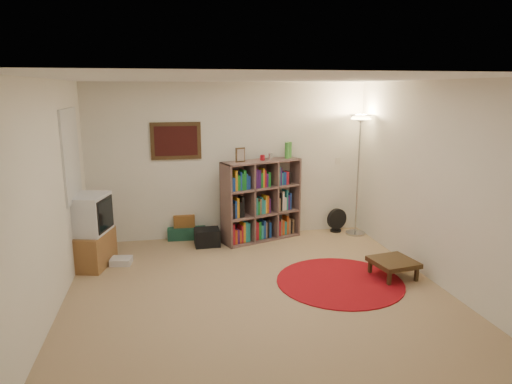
# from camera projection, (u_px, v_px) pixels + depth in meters

# --- Properties ---
(room) EXTENTS (4.54, 4.54, 2.54)m
(room) POSITION_uv_depth(u_px,v_px,m) (252.00, 189.00, 5.25)
(room) COLOR #9D805C
(room) RESTS_ON ground
(bookshelf) EXTENTS (1.35, 0.79, 1.56)m
(bookshelf) POSITION_uv_depth(u_px,v_px,m) (260.00, 202.00, 7.30)
(bookshelf) COLOR brown
(bookshelf) RESTS_ON ground
(floor_lamp) EXTENTS (0.48, 0.48, 2.00)m
(floor_lamp) POSITION_uv_depth(u_px,v_px,m) (360.00, 136.00, 7.33)
(floor_lamp) COLOR #B2B3B6
(floor_lamp) RESTS_ON ground
(floor_fan) EXTENTS (0.36, 0.23, 0.41)m
(floor_fan) POSITION_uv_depth(u_px,v_px,m) (337.00, 220.00, 7.77)
(floor_fan) COLOR black
(floor_fan) RESTS_ON ground
(tv_stand) EXTENTS (0.65, 0.79, 1.01)m
(tv_stand) POSITION_uv_depth(u_px,v_px,m) (90.00, 232.00, 6.21)
(tv_stand) COLOR brown
(tv_stand) RESTS_ON ground
(dvd_box) EXTENTS (0.31, 0.27, 0.09)m
(dvd_box) POSITION_uv_depth(u_px,v_px,m) (121.00, 261.00, 6.36)
(dvd_box) COLOR silver
(dvd_box) RESTS_ON ground
(suitcase) EXTENTS (0.63, 0.42, 0.20)m
(suitcase) POSITION_uv_depth(u_px,v_px,m) (187.00, 231.00, 7.51)
(suitcase) COLOR #163D2E
(suitcase) RESTS_ON ground
(wicker_basket) EXTENTS (0.35, 0.26, 0.19)m
(wicker_basket) POSITION_uv_depth(u_px,v_px,m) (184.00, 220.00, 7.45)
(wicker_basket) COLOR brown
(wicker_basket) RESTS_ON suitcase
(duffel_bag) EXTENTS (0.39, 0.32, 0.27)m
(duffel_bag) POSITION_uv_depth(u_px,v_px,m) (207.00, 237.00, 7.10)
(duffel_bag) COLOR black
(duffel_bag) RESTS_ON ground
(paper_towel) EXTENTS (0.11, 0.11, 0.23)m
(paper_towel) POSITION_uv_depth(u_px,v_px,m) (229.00, 234.00, 7.33)
(paper_towel) COLOR white
(paper_towel) RESTS_ON ground
(red_rug) EXTENTS (1.60, 1.60, 0.01)m
(red_rug) POSITION_uv_depth(u_px,v_px,m) (340.00, 281.00, 5.78)
(red_rug) COLOR maroon
(red_rug) RESTS_ON ground
(side_table) EXTENTS (0.59, 0.59, 0.24)m
(side_table) POSITION_uv_depth(u_px,v_px,m) (393.00, 263.00, 5.89)
(side_table) COLOR #342212
(side_table) RESTS_ON ground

